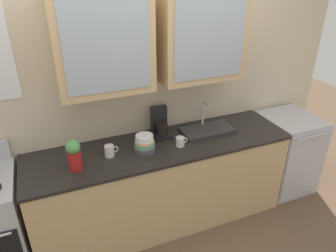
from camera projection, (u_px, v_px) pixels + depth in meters
name	position (u px, v px, depth m)	size (l,w,h in m)	color
ground_plane	(162.00, 218.00, 3.40)	(10.00, 10.00, 0.00)	brown
back_wall_unit	(148.00, 72.00, 2.97)	(4.20, 0.48, 2.75)	beige
counter	(162.00, 184.00, 3.20)	(2.51, 0.68, 0.91)	tan
sink_faucet	(207.00, 129.00, 3.22)	(0.53, 0.28, 0.29)	#2D2D30
bowl_stack	(145.00, 143.00, 2.87)	(0.20, 0.20, 0.15)	#4C4C54
vase	(74.00, 155.00, 2.58)	(0.12, 0.12, 0.27)	#B21E1E
cup_near_sink	(180.00, 142.00, 2.96)	(0.12, 0.08, 0.09)	silver
cup_near_bowls	(110.00, 151.00, 2.80)	(0.12, 0.08, 0.10)	silver
dishwasher	(286.00, 152.00, 3.72)	(0.57, 0.66, 0.91)	silver
coffee_maker	(160.00, 125.00, 3.12)	(0.17, 0.20, 0.29)	black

